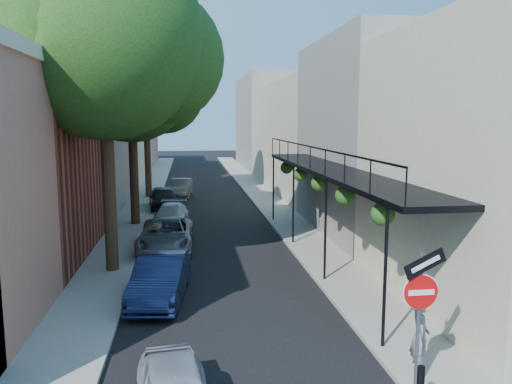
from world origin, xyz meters
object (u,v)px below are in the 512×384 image
object	(u,v)px
oak_mid	(139,85)
parked_car_f	(181,188)
oak_far	(152,76)
parked_car_b	(160,278)
sign_post	(421,298)
parked_car_d	(171,216)
oak_near	(118,43)
parked_car_c	(166,235)
parked_car_e	(163,198)
pedestrian	(420,337)

from	to	relation	value
oak_mid	parked_car_f	distance (m)	11.07
oak_far	parked_car_b	world-z (taller)	oak_far
sign_post	parked_car_b	xyz separation A→B (m)	(-5.14, 6.12, -1.38)
oak_far	parked_car_f	distance (m)	7.81
sign_post	parked_car_d	distance (m)	17.26
oak_near	oak_mid	bearing A→B (deg)	90.37
parked_car_b	sign_post	bearing A→B (deg)	-43.38
sign_post	oak_near	xyz separation A→B (m)	(-6.53, 9.29, 5.84)
parked_car_d	oak_mid	bearing A→B (deg)	153.37
oak_mid	sign_post	bearing A→B (deg)	-69.14
parked_car_c	parked_car_f	size ratio (longest dim) A/B	1.19
parked_car_e	pedestrian	xyz separation A→B (m)	(6.15, -20.72, 0.23)
sign_post	parked_car_e	xyz separation A→B (m)	(-5.76, 21.44, -1.35)
oak_near	parked_car_b	bearing A→B (deg)	-66.41
parked_car_b	parked_car_c	distance (m)	5.71
oak_near	parked_car_e	xyz separation A→B (m)	(0.77, 12.16, -7.19)
parked_car_b	parked_car_f	bearing A→B (deg)	95.54
oak_mid	parked_car_e	bearing A→B (deg)	78.94
oak_far	parked_car_b	size ratio (longest dim) A/B	2.98
parked_car_d	parked_car_e	world-z (taller)	parked_car_e
oak_mid	parked_car_d	distance (m)	6.70
oak_mid	parked_car_f	bearing A→B (deg)	78.52
oak_near	parked_car_e	world-z (taller)	oak_near
oak_mid	parked_car_f	world-z (taller)	oak_mid
parked_car_b	parked_car_c	size ratio (longest dim) A/B	0.86
oak_near	parked_car_c	bearing A→B (deg)	62.57
sign_post	parked_car_f	size ratio (longest dim) A/B	0.77
oak_mid	pedestrian	distance (m)	18.96
sign_post	parked_car_f	world-z (taller)	sign_post
parked_car_c	parked_car_d	xyz separation A→B (m)	(0.05, 4.58, -0.08)
oak_near	parked_car_d	world-z (taller)	oak_near
sign_post	parked_car_b	distance (m)	8.11
parked_car_c	oak_mid	bearing A→B (deg)	105.57
parked_car_e	parked_car_c	bearing A→B (deg)	-92.37
parked_car_d	parked_car_e	distance (m)	5.07
oak_near	parked_car_b	size ratio (longest dim) A/B	2.86
oak_far	parked_car_c	size ratio (longest dim) A/B	2.56
sign_post	parked_car_f	distance (m)	26.57
parked_car_e	pedestrian	world-z (taller)	pedestrian
oak_far	pedestrian	distance (m)	27.49
parked_car_c	parked_car_e	size ratio (longest dim) A/B	1.15
parked_car_d	parked_car_f	bearing A→B (deg)	91.89
sign_post	parked_car_e	size ratio (longest dim) A/B	0.74
sign_post	parked_car_e	distance (m)	22.24
oak_far	pedestrian	size ratio (longest dim) A/B	7.49
oak_far	parked_car_e	size ratio (longest dim) A/B	2.95
parked_car_d	parked_car_e	size ratio (longest dim) A/B	0.97
sign_post	parked_car_f	xyz separation A→B (m)	(-4.78, 26.10, -1.39)
parked_car_d	parked_car_f	size ratio (longest dim) A/B	1.00
sign_post	oak_near	distance (m)	12.77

